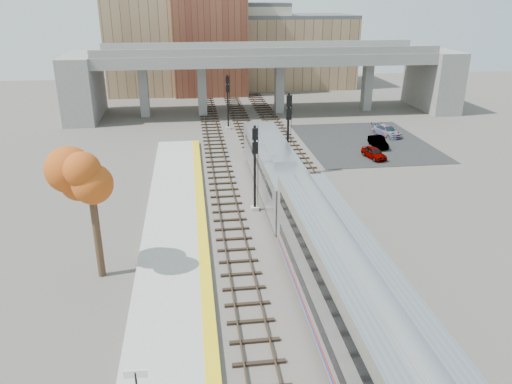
{
  "coord_description": "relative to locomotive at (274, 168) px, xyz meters",
  "views": [
    {
      "loc": [
        -5.78,
        -25.51,
        15.82
      ],
      "look_at": [
        -1.32,
        7.87,
        2.5
      ],
      "focal_mm": 35.0,
      "sensor_mm": 36.0,
      "label": 1
    }
  ],
  "objects": [
    {
      "name": "parking_lot",
      "position": [
        13.0,
        14.27,
        -2.26
      ],
      "size": [
        14.0,
        18.0,
        0.04
      ],
      "primitive_type": "cube",
      "color": "black",
      "rests_on": "ground"
    },
    {
      "name": "platform",
      "position": [
        -8.25,
        -13.73,
        -2.1
      ],
      "size": [
        4.5,
        60.0,
        0.35
      ],
      "primitive_type": "cube",
      "color": "#9E9E99",
      "rests_on": "ground"
    },
    {
      "name": "coach",
      "position": [
        -0.0,
        -22.61,
        0.52
      ],
      "size": [
        3.03,
        25.0,
        5.0
      ],
      "color": "#A8AAB2",
      "rests_on": "ground"
    },
    {
      "name": "signal_mast_mid",
      "position": [
        2.0,
        4.36,
        1.68
      ],
      "size": [
        0.6,
        0.64,
        7.73
      ],
      "color": "#9E9E99",
      "rests_on": "ground"
    },
    {
      "name": "buildings_far",
      "position": [
        0.26,
        52.84,
        5.6
      ],
      "size": [
        43.0,
        21.0,
        20.6
      ],
      "color": "#A3825F",
      "rests_on": "ground"
    },
    {
      "name": "signal_mast_near",
      "position": [
        -2.1,
        -3.52,
        1.08
      ],
      "size": [
        0.6,
        0.64,
        6.84
      ],
      "color": "#9E9E99",
      "rests_on": "ground"
    },
    {
      "name": "ground",
      "position": [
        -1.0,
        -13.73,
        -2.28
      ],
      "size": [
        160.0,
        160.0,
        0.0
      ],
      "primitive_type": "plane",
      "color": "#47423D",
      "rests_on": "ground"
    },
    {
      "name": "overpass",
      "position": [
        3.92,
        31.27,
        3.53
      ],
      "size": [
        54.0,
        12.0,
        9.5
      ],
      "color": "slate",
      "rests_on": "ground"
    },
    {
      "name": "signal_mast_far",
      "position": [
        -2.1,
        22.33,
        1.04
      ],
      "size": [
        0.6,
        0.64,
        6.79
      ],
      "color": "#9E9E99",
      "rests_on": "ground"
    },
    {
      "name": "car_c",
      "position": [
        16.51,
        16.51,
        -1.62
      ],
      "size": [
        3.03,
        4.62,
        1.24
      ],
      "primitive_type": "imported",
      "rotation": [
        0.0,
        0.0,
        0.33
      ],
      "color": "#99999E",
      "rests_on": "parking_lot"
    },
    {
      "name": "yellow_strip",
      "position": [
        -6.35,
        -13.73,
        -1.92
      ],
      "size": [
        0.7,
        60.0,
        0.01
      ],
      "primitive_type": "cube",
      "color": "yellow",
      "rests_on": "platform"
    },
    {
      "name": "locomotive",
      "position": [
        0.0,
        0.0,
        0.0
      ],
      "size": [
        3.02,
        19.05,
        4.1
      ],
      "color": "#A8AAB2",
      "rests_on": "ground"
    },
    {
      "name": "tree",
      "position": [
        -12.55,
        -11.99,
        4.08
      ],
      "size": [
        3.6,
        3.6,
        8.57
      ],
      "color": "#382619",
      "rests_on": "ground"
    },
    {
      "name": "car_a",
      "position": [
        11.88,
        8.16,
        -1.65
      ],
      "size": [
        2.02,
        3.63,
        1.17
      ],
      "primitive_type": "imported",
      "rotation": [
        0.0,
        0.0,
        0.2
      ],
      "color": "#99999E",
      "rests_on": "parking_lot"
    },
    {
      "name": "station_sign",
      "position": [
        -9.33,
        -23.75,
        -0.3
      ],
      "size": [
        0.9,
        0.09,
        2.27
      ],
      "rotation": [
        0.0,
        0.0,
        -0.04
      ],
      "color": "black",
      "rests_on": "platform"
    },
    {
      "name": "car_b",
      "position": [
        13.75,
        12.01,
        -1.64
      ],
      "size": [
        1.38,
        3.69,
        1.2
      ],
      "primitive_type": "imported",
      "rotation": [
        0.0,
        0.0,
        -0.03
      ],
      "color": "#99999E",
      "rests_on": "parking_lot"
    },
    {
      "name": "tracks",
      "position": [
        -0.07,
        -1.23,
        -2.2
      ],
      "size": [
        10.7,
        95.0,
        0.25
      ],
      "color": "black",
      "rests_on": "ground"
    }
  ]
}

